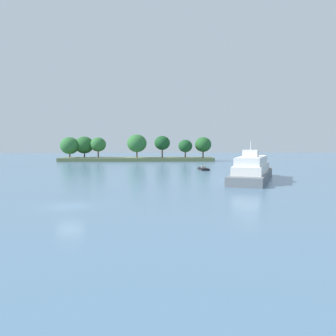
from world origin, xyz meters
The scene contains 5 objects.
ground_plane centered at (0.00, 0.00, 0.00)m, with size 400.00×400.00×0.00m, color slate.
treeline_island centered at (-0.32, 90.41, 3.88)m, with size 52.63×11.53×9.14m.
white_riverboat centered at (24.38, 23.78, 1.72)m, with size 12.90×22.51×6.46m.
fishing_skiff centered at (19.65, 47.79, 0.24)m, with size 1.99×6.27×0.94m.
channel_buoy_green centered at (28.55, 35.60, 0.81)m, with size 0.70×0.70×1.90m.
Camera 1 is at (8.08, -35.03, 6.07)m, focal length 38.70 mm.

